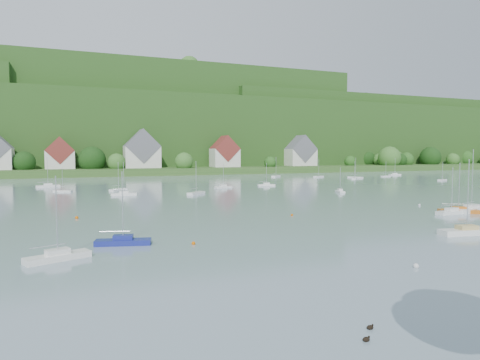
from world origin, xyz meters
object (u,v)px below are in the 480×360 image
at_px(near_sailboat_1, 123,241).
at_px(near_sailboat_2, 467,231).
at_px(near_sailboat_4, 471,209).
at_px(near_sailboat_5, 458,210).
at_px(near_sailboat_0, 58,256).
at_px(near_sailboat_3, 451,212).

distance_m(near_sailboat_1, near_sailboat_2, 40.89).
xyz_separation_m(near_sailboat_2, near_sailboat_4, (18.08, 14.54, 0.04)).
relative_size(near_sailboat_1, near_sailboat_5, 0.96).
bearing_deg(near_sailboat_5, near_sailboat_2, -107.34).
bearing_deg(near_sailboat_1, near_sailboat_5, 18.96).
bearing_deg(near_sailboat_0, near_sailboat_5, -13.63).
relative_size(near_sailboat_3, near_sailboat_4, 0.73).
distance_m(near_sailboat_0, near_sailboat_2, 46.43).
xyz_separation_m(near_sailboat_1, near_sailboat_5, (54.53, 4.73, 0.01)).
distance_m(near_sailboat_3, near_sailboat_4, 5.44).
distance_m(near_sailboat_0, near_sailboat_1, 7.92).
bearing_deg(near_sailboat_3, near_sailboat_4, 4.83).
distance_m(near_sailboat_2, near_sailboat_4, 23.20).
height_order(near_sailboat_0, near_sailboat_3, near_sailboat_0).
relative_size(near_sailboat_0, near_sailboat_1, 0.99).
relative_size(near_sailboat_1, near_sailboat_2, 0.87).
height_order(near_sailboat_3, near_sailboat_5, near_sailboat_5).
height_order(near_sailboat_2, near_sailboat_4, near_sailboat_4).
relative_size(near_sailboat_4, near_sailboat_5, 1.26).
relative_size(near_sailboat_0, near_sailboat_4, 0.75).
height_order(near_sailboat_3, near_sailboat_4, near_sailboat_4).
bearing_deg(near_sailboat_0, near_sailboat_2, -28.35).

